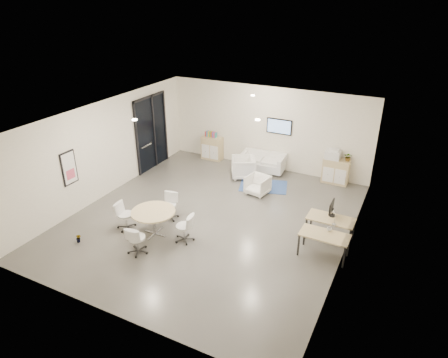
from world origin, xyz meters
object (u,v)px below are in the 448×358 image
sideboard_left (212,148)px  round_table (153,214)px  loveseat (263,163)px  desk_front (324,237)px  sideboard_right (336,171)px  armchair_right (258,184)px  desk_rear (331,220)px  armchair_left (243,166)px

sideboard_left → round_table: bearing=-78.1°
loveseat → desk_front: loveseat is taller
sideboard_right → armchair_right: size_ratio=1.27×
desk_front → round_table: 4.71m
sideboard_left → round_table: (1.21, -5.74, 0.20)m
loveseat → desk_rear: 4.94m
sideboard_right → loveseat: bearing=-176.4°
armchair_right → desk_rear: size_ratio=0.56×
armchair_right → desk_rear: (2.86, -1.66, 0.24)m
loveseat → armchair_right: same height
armchair_right → desk_front: bearing=-31.4°
armchair_right → desk_front: size_ratio=0.57×
armchair_left → desk_rear: 4.71m
armchair_right → round_table: (-1.67, -3.67, 0.31)m
loveseat → armchair_right: 1.97m
sideboard_left → sideboard_right: sideboard_left is taller
armchair_left → sideboard_left: bearing=-147.7°
sideboard_right → armchair_right: bearing=-136.6°
sideboard_left → desk_rear: bearing=-33.0°
desk_rear → loveseat: bearing=134.2°
sideboard_right → round_table: bearing=-123.9°
sideboard_right → desk_front: size_ratio=0.72×
round_table → desk_rear: bearing=23.9°
sideboard_right → loveseat: sideboard_right is taller
armchair_left → desk_front: 5.28m
sideboard_left → armchair_right: (2.88, -2.07, -0.11)m
armchair_left → armchair_right: armchair_left is taller
desk_rear → armchair_right: bearing=150.3°
round_table → loveseat: bearing=78.7°
armchair_left → sideboard_right: bearing=79.6°
sideboard_right → desk_rear: 3.79m
desk_rear → round_table: size_ratio=1.04×
sideboard_right → loveseat: 2.74m
sideboard_right → armchair_left: size_ratio=1.06×
armchair_right → desk_rear: 3.32m
sideboard_right → sideboard_left: bearing=180.0°
armchair_left → desk_front: (3.90, -3.55, 0.16)m
armchair_right → desk_rear: armchair_right is taller
sideboard_left → sideboard_right: 5.06m
armchair_left → round_table: bearing=-36.7°
sideboard_right → armchair_right: (-2.18, -2.07, -0.09)m
desk_rear → round_table: (-4.53, -2.01, 0.07)m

